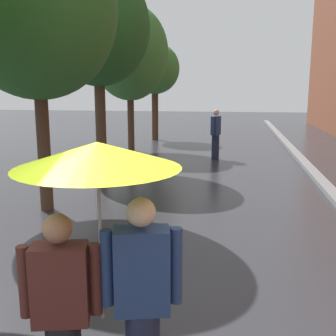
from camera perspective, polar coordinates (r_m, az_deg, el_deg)
name	(u,v)px	position (r m, az deg, el deg)	size (l,w,h in m)	color
kerb_strip	(311,170)	(12.83, 19.24, -0.32)	(0.30, 36.00, 0.12)	slate
street_tree_1	(36,10)	(8.64, -17.86, 20.10)	(3.08, 3.08, 5.59)	#473323
street_tree_2	(98,27)	(12.69, -9.71, 18.64)	(3.03, 3.03, 5.88)	#473323
street_tree_3	(130,53)	(16.20, -5.33, 15.59)	(2.93, 2.93, 5.54)	#473323
street_tree_4	(155,69)	(19.54, -1.84, 13.52)	(2.29, 2.29, 4.48)	#473323
couple_under_umbrella	(101,239)	(3.00, -9.29, -9.63)	(1.16, 1.16, 2.11)	black
pedestrian_walking_midground	(216,134)	(14.30, 6.62, 4.70)	(0.34, 0.56, 1.73)	#1E233D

